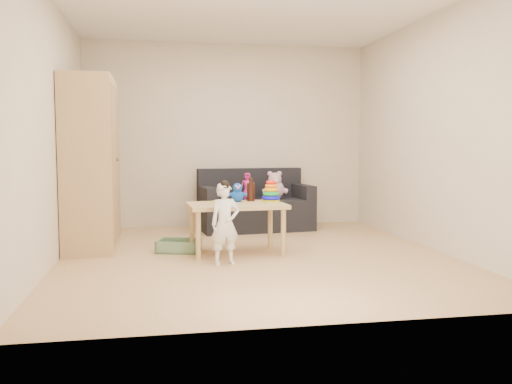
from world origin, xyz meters
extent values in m
plane|color=tan|center=(0.00, 0.00, 0.00)|extent=(4.50, 4.50, 0.00)
plane|color=white|center=(0.00, 0.00, 2.60)|extent=(4.50, 4.50, 0.00)
plane|color=beige|center=(0.00, 2.25, 1.30)|extent=(4.00, 0.00, 4.00)
plane|color=beige|center=(0.00, -2.25, 1.30)|extent=(4.00, 0.00, 4.00)
plane|color=beige|center=(-2.00, 0.00, 1.30)|extent=(0.00, 4.50, 4.50)
plane|color=beige|center=(2.00, 0.00, 1.30)|extent=(0.00, 4.50, 4.50)
cube|color=tan|center=(-1.73, 0.71, 0.95)|extent=(0.53, 1.05, 1.90)
cube|color=black|center=(0.32, 1.74, 0.21)|extent=(1.57, 0.90, 0.42)
cube|color=tan|center=(-0.18, 0.17, 0.27)|extent=(1.06, 0.71, 0.54)
imported|color=white|center=(-0.36, -0.36, 0.39)|extent=(0.32, 0.24, 0.78)
imported|color=#C92583|center=(0.20, 1.72, 0.60)|extent=(0.19, 0.14, 0.36)
cylinder|color=#D6D10B|center=(0.22, 0.28, 0.55)|extent=(0.19, 0.19, 0.02)
cylinder|color=silver|center=(0.22, 0.28, 0.66)|extent=(0.02, 0.02, 0.22)
torus|color=#0F0DDB|center=(0.22, 0.28, 0.58)|extent=(0.21, 0.21, 0.04)
torus|color=green|center=(0.22, 0.28, 0.63)|extent=(0.18, 0.18, 0.04)
torus|color=#FFA30D|center=(0.22, 0.28, 0.67)|extent=(0.16, 0.16, 0.04)
torus|color=orange|center=(0.22, 0.28, 0.71)|extent=(0.13, 0.13, 0.04)
torus|color=#FE220E|center=(0.22, 0.28, 0.75)|extent=(0.11, 0.11, 0.04)
cylinder|color=black|center=(0.02, 0.39, 0.64)|extent=(0.09, 0.09, 0.20)
cylinder|color=black|center=(0.02, 0.39, 0.76)|extent=(0.04, 0.04, 0.06)
cylinder|color=black|center=(0.02, 0.39, 0.79)|extent=(0.05, 0.05, 0.02)
cube|color=yellow|center=(-0.32, 0.29, 0.55)|extent=(0.19, 0.19, 0.01)
camera|label=1|loc=(-1.00, -5.51, 1.15)|focal=38.00mm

